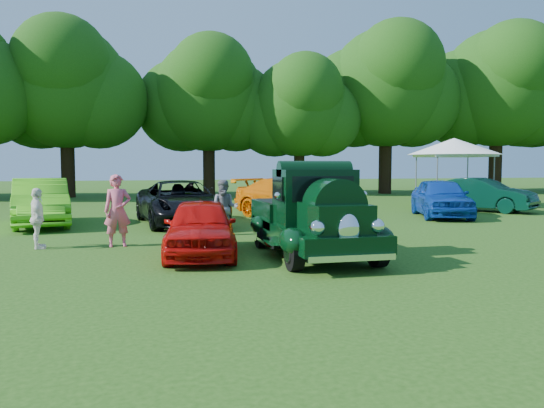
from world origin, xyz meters
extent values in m
plane|color=#204A11|center=(0.00, 0.00, 0.00)|extent=(120.00, 120.00, 0.00)
cylinder|color=black|center=(-0.67, -0.86, 0.38)|extent=(0.23, 0.77, 0.77)
cylinder|color=black|center=(1.05, -0.86, 0.38)|extent=(0.23, 0.77, 0.77)
cylinder|color=black|center=(-0.67, 2.10, 0.38)|extent=(0.23, 0.77, 0.77)
cylinder|color=black|center=(1.05, 2.10, 0.38)|extent=(0.23, 0.77, 0.77)
cube|color=black|center=(0.19, 0.70, 0.54)|extent=(1.79, 4.67, 0.35)
cube|color=black|center=(0.19, -0.70, 0.95)|extent=(1.14, 1.51, 0.64)
cube|color=black|center=(0.19, 0.56, 1.31)|extent=(1.62, 1.19, 1.25)
cube|color=black|center=(0.19, -0.01, 1.53)|extent=(1.35, 0.06, 0.54)
cube|color=black|center=(0.19, 2.12, 0.83)|extent=(1.79, 2.13, 0.60)
cube|color=black|center=(0.19, 2.12, 1.12)|extent=(1.54, 1.87, 0.05)
ellipsoid|color=black|center=(-0.70, -0.86, 0.58)|extent=(0.51, 0.89, 0.51)
ellipsoid|color=black|center=(1.09, -0.86, 0.58)|extent=(0.51, 0.89, 0.51)
ellipsoid|color=black|center=(-0.73, 2.10, 0.57)|extent=(0.39, 0.75, 0.44)
ellipsoid|color=black|center=(1.12, 2.10, 0.57)|extent=(0.39, 0.75, 0.44)
ellipsoid|color=white|center=(0.19, -1.48, 0.83)|extent=(0.42, 0.13, 0.62)
sphere|color=white|center=(-0.39, -1.41, 0.89)|extent=(0.29, 0.29, 0.29)
sphere|color=white|center=(0.77, -1.41, 0.89)|extent=(0.29, 0.29, 0.29)
cube|color=white|center=(0.19, -1.64, 0.35)|extent=(1.68, 0.11, 0.11)
cube|color=white|center=(0.19, 3.19, 0.42)|extent=(1.68, 0.11, 0.11)
imported|color=#BA0B07|center=(-2.24, 1.25, 0.64)|extent=(1.97, 3.93, 1.29)
imported|color=#51C81A|center=(-6.82, 8.35, 0.79)|extent=(2.53, 5.02, 1.58)
imported|color=black|center=(-2.26, 7.61, 0.75)|extent=(3.13, 5.64, 1.49)
imported|color=orange|center=(2.05, 8.76, 0.76)|extent=(4.57, 5.58, 1.52)
imported|color=#0E38A0|center=(7.74, 7.91, 0.76)|extent=(3.12, 4.79, 1.52)
imported|color=black|center=(10.86, 9.79, 0.73)|extent=(3.77, 4.51, 1.45)
imported|color=#D35771|center=(-4.10, 3.08, 0.90)|extent=(0.71, 0.51, 1.80)
imported|color=slate|center=(-1.23, 4.44, 0.80)|extent=(0.92, 0.80, 1.61)
imported|color=white|center=(-5.97, 3.17, 0.74)|extent=(0.52, 0.92, 1.48)
cube|color=white|center=(11.14, 12.46, 2.46)|extent=(3.43, 3.43, 0.12)
cone|color=white|center=(11.14, 12.46, 2.91)|extent=(5.02, 5.02, 0.80)
cylinder|color=slate|center=(9.60, 11.32, 1.20)|extent=(0.06, 0.06, 2.41)
cylinder|color=slate|center=(10.00, 14.00, 1.20)|extent=(0.06, 0.06, 2.41)
cylinder|color=slate|center=(12.28, 10.92, 1.20)|extent=(0.06, 0.06, 2.41)
cylinder|color=slate|center=(12.68, 13.60, 1.20)|extent=(0.06, 0.06, 2.41)
cylinder|color=black|center=(-8.06, 24.44, 2.08)|extent=(0.83, 0.83, 4.15)
sphere|color=#19440E|center=(-8.06, 24.44, 6.81)|extent=(7.59, 7.59, 7.59)
cylinder|color=black|center=(0.76, 25.04, 2.00)|extent=(0.80, 0.80, 4.00)
sphere|color=#19440E|center=(0.76, 25.04, 6.56)|extent=(7.31, 7.31, 7.31)
cylinder|color=black|center=(6.52, 23.24, 1.75)|extent=(0.70, 0.70, 3.51)
sphere|color=#19440E|center=(6.52, 23.24, 5.76)|extent=(6.42, 6.42, 6.42)
cylinder|color=black|center=(13.00, 23.88, 2.24)|extent=(0.90, 0.90, 4.48)
sphere|color=#19440E|center=(13.00, 23.88, 7.35)|extent=(8.19, 8.19, 8.19)
cylinder|color=black|center=(21.31, 23.15, 2.29)|extent=(0.91, 0.91, 4.57)
sphere|color=#19440E|center=(21.31, 23.15, 7.50)|extent=(8.36, 8.36, 8.36)
camera|label=1|loc=(-3.42, -10.51, 2.04)|focal=35.00mm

